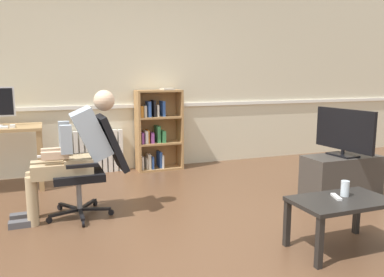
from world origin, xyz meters
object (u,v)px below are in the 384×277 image
Objects in this scene: computer_mouse at (13,126)px; tv_stand at (341,176)px; office_chair at (94,162)px; spare_remote at (336,197)px; radiator at (96,152)px; person_seated at (74,151)px; coffee_table at (341,206)px; drinking_glass at (345,188)px; tv_screen at (344,131)px; bookshelf at (157,131)px.

tv_stand is at bearing -23.96° from computer_mouse.
tv_stand is at bearing 81.38° from office_chair.
spare_remote is (-1.01, -1.06, 0.19)m from tv_stand.
radiator is 0.61× the size of person_seated.
coffee_table is (1.88, -1.48, -0.30)m from person_seated.
office_chair is at bearing 141.24° from drinking_glass.
radiator is at bearing 115.20° from coffee_table.
tv_screen reaches higher than coffee_table.
bookshelf is 0.97× the size of person_seated.
radiator reaches higher than drinking_glass.
bookshelf is 9.50× the size of drinking_glass.
computer_mouse is 3.65m from drinking_glass.
spare_remote is at bearing 48.75° from office_chair.
person_seated reaches higher than tv_stand.
tv_screen is 1.50m from spare_remote.
computer_mouse is 0.67× the size of spare_remote.
tv_screen is at bearing 66.20° from spare_remote.
person_seated reaches higher than office_chair.
spare_remote is (1.46, -3.11, 0.12)m from radiator.
tv_screen is (2.69, -0.38, 0.21)m from office_chair.
radiator is at bearing 116.70° from drinking_glass.
office_chair is 2.21m from spare_remote.
coffee_table is at bearing -64.80° from radiator.
radiator is at bearing 173.39° from bookshelf.
tv_stand is (2.87, -0.38, -0.42)m from person_seated.
computer_mouse is 1.22m from radiator.
tv_screen reaches higher than radiator.
person_seated is (-1.25, -1.58, 0.09)m from bookshelf.
drinking_glass is at bearing -63.30° from radiator.
spare_remote is (-0.10, -0.02, -0.05)m from drinking_glass.
spare_remote is at bearing -133.64° from tv_stand.
tv_screen reaches higher than office_chair.
office_chair is (-0.22, -1.67, 0.23)m from radiator.
bookshelf is 1.36× the size of tv_stand.
office_chair is at bearing -97.36° from radiator.
computer_mouse is 1.91m from bookshelf.
tv_screen is (1.62, -1.95, 0.17)m from bookshelf.
coffee_table is 0.15m from drinking_glass.
bookshelf is 7.84× the size of spare_remote.
computer_mouse is 0.13× the size of radiator.
person_seated is at bearing 172.50° from tv_stand.
coffee_table is (-0.99, -1.10, 0.12)m from tv_stand.
radiator is at bearing 166.19° from person_seated.
tv_screen is at bearing 48.75° from drinking_glass.
bookshelf is at bearing -6.61° from radiator.
person_seated is at bearing -90.00° from office_chair.
office_chair is at bearing -56.14° from computer_mouse.
tv_stand reaches higher than coffee_table.
office_chair reaches higher than tv_stand.
coffee_table is at bearing 133.57° from tv_screen.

